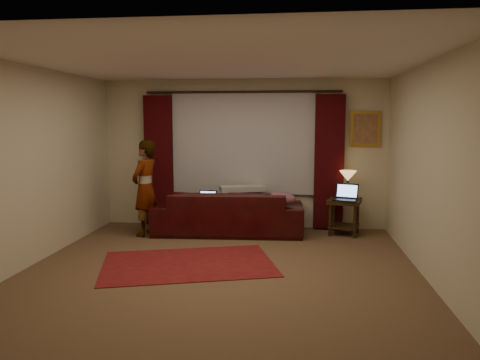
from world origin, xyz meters
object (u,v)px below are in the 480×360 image
(laptop_sofa, at_px, (206,198))
(tiffany_lamp, at_px, (348,184))
(laptop_table, at_px, (345,192))
(person, at_px, (145,188))
(end_table, at_px, (344,217))
(sofa, at_px, (228,204))

(laptop_sofa, relative_size, tiffany_lamp, 0.72)
(laptop_table, height_order, person, person)
(laptop_table, bearing_deg, tiffany_lamp, 94.61)
(laptop_sofa, bearing_deg, end_table, 13.50)
(laptop_sofa, relative_size, laptop_table, 0.83)
(tiffany_lamp, bearing_deg, end_table, -113.91)
(sofa, bearing_deg, laptop_sofa, 18.76)
(sofa, relative_size, laptop_sofa, 7.56)
(sofa, height_order, end_table, sofa)
(person, bearing_deg, laptop_sofa, 115.70)
(end_table, distance_m, laptop_table, 0.45)
(laptop_sofa, height_order, end_table, laptop_sofa)
(sofa, relative_size, end_table, 4.16)
(sofa, relative_size, tiffany_lamp, 5.42)
(person, bearing_deg, end_table, 113.68)
(laptop_sofa, bearing_deg, sofa, 28.65)
(tiffany_lamp, relative_size, laptop_table, 1.15)
(tiffany_lamp, xyz_separation_m, person, (-3.32, -0.57, -0.04))
(person, bearing_deg, sofa, 119.07)
(end_table, distance_m, tiffany_lamp, 0.55)
(sofa, distance_m, laptop_table, 1.94)
(laptop_table, xyz_separation_m, person, (-3.26, -0.30, 0.06))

